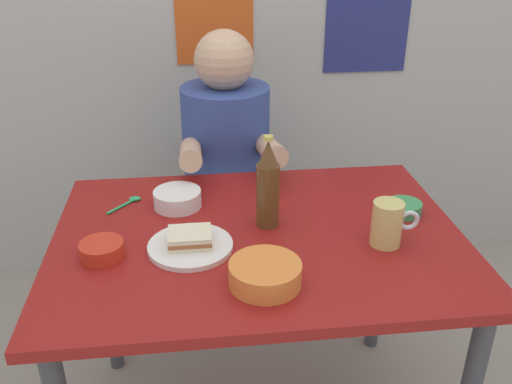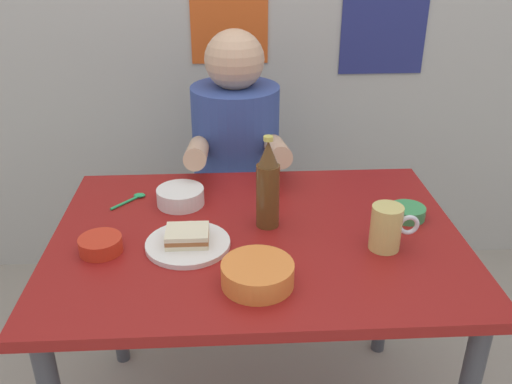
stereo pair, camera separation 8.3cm
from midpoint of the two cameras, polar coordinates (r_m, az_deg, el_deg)
dining_table at (r=1.54m, az=1.66°, el=-7.29°), size 1.10×0.80×0.74m
stool at (r=2.23m, az=-0.86°, el=-4.70°), size 0.34×0.34×0.45m
person_seated at (r=2.04m, az=-0.92°, el=5.21°), size 0.33×0.56×0.72m
plate_orange at (r=1.44m, az=-5.41°, el=-5.41°), size 0.22×0.22×0.01m
sandwich at (r=1.43m, az=-5.46°, el=-4.56°), size 0.11×0.09×0.04m
beer_mug at (r=1.45m, az=15.00°, el=-3.59°), size 0.13×0.08×0.12m
beer_bottle at (r=1.48m, az=2.84°, el=0.56°), size 0.06×0.06×0.26m
sauce_bowl_chili at (r=1.45m, az=-14.22°, el=-5.26°), size 0.11×0.11×0.04m
soup_bowl_orange at (r=1.28m, az=2.04°, el=-8.42°), size 0.17×0.17×0.05m
dip_bowl_green at (r=1.63m, az=16.82°, el=-2.00°), size 0.10×0.10×0.03m
rice_bowl_white at (r=1.64m, az=-6.39°, el=-0.40°), size 0.14×0.14×0.05m
spoon at (r=1.70m, az=-11.16°, el=-0.65°), size 0.09×0.10×0.01m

